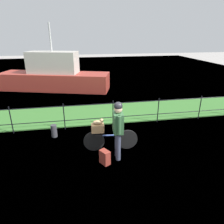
{
  "coord_description": "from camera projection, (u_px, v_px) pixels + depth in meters",
  "views": [
    {
      "loc": [
        -1.29,
        -4.57,
        3.34
      ],
      "look_at": [
        -0.19,
        1.51,
        0.9
      ],
      "focal_mm": 32.24,
      "sensor_mm": 36.0,
      "label": 1
    }
  ],
  "objects": [
    {
      "name": "cyclist_person",
      "position": [
        118.0,
        126.0,
        5.41
      ],
      "size": [
        0.29,
        0.54,
        1.68
      ],
      "color": "#383D51",
      "rests_on": "ground"
    },
    {
      "name": "wooden_crate",
      "position": [
        98.0,
        128.0,
        5.87
      ],
      "size": [
        0.39,
        0.27,
        0.24
      ],
      "primitive_type": "cube",
      "rotation": [
        0.0,
        0.0,
        -0.07
      ],
      "color": "#A87F51",
      "rests_on": "bicycle_main"
    },
    {
      "name": "backpack_on_paving",
      "position": [
        105.0,
        157.0,
        5.44
      ],
      "size": [
        0.3,
        0.33,
        0.4
      ],
      "primitive_type": "cube",
      "rotation": [
        0.0,
        0.0,
        5.25
      ],
      "color": "maroon",
      "rests_on": "ground"
    },
    {
      "name": "grass_strip",
      "position": [
        107.0,
        113.0,
        8.99
      ],
      "size": [
        27.0,
        2.4,
        0.03
      ],
      "primitive_type": "cube",
      "color": "#38702D",
      "rests_on": "ground"
    },
    {
      "name": "mooring_bollard",
      "position": [
        54.0,
        131.0,
        6.87
      ],
      "size": [
        0.2,
        0.2,
        0.43
      ],
      "primitive_type": "cylinder",
      "color": "#38383D",
      "rests_on": "ground"
    },
    {
      "name": "iron_fence",
      "position": [
        113.0,
        111.0,
        7.54
      ],
      "size": [
        18.04,
        0.04,
        1.01
      ],
      "color": "black",
      "rests_on": "ground"
    },
    {
      "name": "moored_boat_near",
      "position": [
        54.0,
        76.0,
        12.44
      ],
      "size": [
        6.9,
        3.55,
        3.91
      ],
      "color": "#9E3328",
      "rests_on": "ground"
    },
    {
      "name": "ground_plane",
      "position": [
        128.0,
        161.0,
        5.62
      ],
      "size": [
        60.0,
        60.0,
        0.0
      ],
      "primitive_type": "plane",
      "color": "#9E9993"
    },
    {
      "name": "terrier_dog",
      "position": [
        98.0,
        122.0,
        5.8
      ],
      "size": [
        0.32,
        0.16,
        0.18
      ],
      "color": "tan",
      "rests_on": "wooden_crate"
    },
    {
      "name": "bicycle_main",
      "position": [
        110.0,
        140.0,
        6.06
      ],
      "size": [
        1.64,
        0.2,
        0.63
      ],
      "color": "black",
      "rests_on": "ground"
    },
    {
      "name": "harbor_water",
      "position": [
        93.0,
        79.0,
        15.74
      ],
      "size": [
        30.0,
        30.0,
        0.0
      ],
      "primitive_type": "plane",
      "color": "#60849E",
      "rests_on": "ground"
    }
  ]
}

